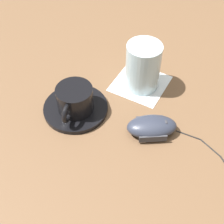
% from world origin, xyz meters
% --- Properties ---
extents(ground_plane, '(3.00, 3.00, 0.00)m').
position_xyz_m(ground_plane, '(0.00, 0.00, 0.00)').
color(ground_plane, brown).
extents(saucer, '(0.15, 0.15, 0.01)m').
position_xyz_m(saucer, '(-0.06, -0.05, 0.01)').
color(saucer, black).
rests_on(saucer, ground).
extents(coffee_cup, '(0.08, 0.11, 0.06)m').
position_xyz_m(coffee_cup, '(-0.05, -0.06, 0.04)').
color(coffee_cup, black).
rests_on(coffee_cup, saucer).
extents(computer_mouse, '(0.12, 0.12, 0.04)m').
position_xyz_m(computer_mouse, '(0.12, -0.00, 0.02)').
color(computer_mouse, '#2D3342').
rests_on(computer_mouse, ground).
extents(napkin_under_glass, '(0.14, 0.14, 0.00)m').
position_xyz_m(napkin_under_glass, '(0.01, 0.11, 0.00)').
color(napkin_under_glass, white).
rests_on(napkin_under_glass, ground).
extents(drinking_glass, '(0.08, 0.08, 0.12)m').
position_xyz_m(drinking_glass, '(0.02, 0.11, 0.06)').
color(drinking_glass, silver).
rests_on(drinking_glass, napkin_under_glass).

